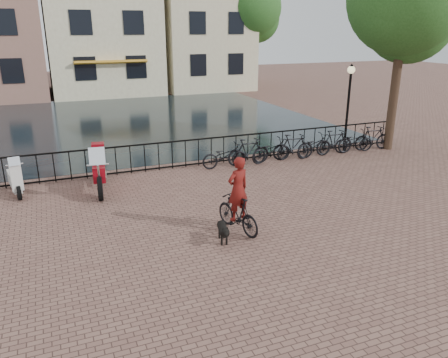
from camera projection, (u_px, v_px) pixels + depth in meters
name	position (u px, v px, depth m)	size (l,w,h in m)	color
ground	(279.00, 280.00, 8.86)	(100.00, 100.00, 0.00)	brown
canal_water	(127.00, 121.00, 24.03)	(20.00, 20.00, 0.00)	black
railing	(172.00, 155.00, 15.71)	(20.00, 0.05, 1.02)	black
canal_house_mid	(99.00, 13.00, 33.41)	(8.00, 9.50, 11.80)	beige
canal_house_right	(198.00, 5.00, 35.98)	(7.00, 9.00, 13.30)	beige
tree_far_right	(251.00, 8.00, 34.69)	(4.76, 4.76, 8.76)	black
lamp_post	(349.00, 94.00, 17.28)	(0.30, 0.30, 3.45)	black
cyclist	(238.00, 199.00, 10.71)	(0.86, 1.72, 2.26)	black
dog	(223.00, 231.00, 10.36)	(0.41, 0.81, 0.52)	black
motorcycle	(99.00, 165.00, 13.50)	(0.83, 2.40, 1.68)	maroon
scooter	(14.00, 173.00, 13.23)	(0.67, 1.52, 1.37)	silver
parked_bike_0	(225.00, 156.00, 15.84)	(0.60, 1.72, 0.90)	black
parked_bike_1	(249.00, 152.00, 16.15)	(0.47, 1.66, 1.00)	black
parked_bike_2	(271.00, 151.00, 16.51)	(0.60, 1.72, 0.90)	black
parked_bike_3	(293.00, 147.00, 16.82)	(0.47, 1.66, 1.00)	black
parked_bike_4	(314.00, 146.00, 17.18)	(0.60, 1.72, 0.90)	black
parked_bike_5	(334.00, 142.00, 17.49)	(0.47, 1.66, 1.00)	black
parked_bike_6	(354.00, 141.00, 17.85)	(0.60, 1.72, 0.90)	black
parked_bike_7	(373.00, 138.00, 18.16)	(0.47, 1.66, 1.00)	black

